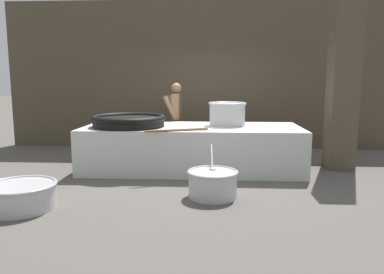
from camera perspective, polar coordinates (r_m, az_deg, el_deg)
ground_plane at (r=7.08m, az=0.00°, el=-4.86°), size 60.00×60.00×0.00m
back_wall at (r=9.24m, az=0.86°, el=9.37°), size 9.31×0.24×3.53m
support_pillar at (r=7.46m, az=22.09°, el=8.88°), size 0.48×0.48×3.53m
hearth_platform at (r=7.00m, az=0.00°, el=-1.64°), size 3.99×1.59×0.81m
giant_wok_near at (r=6.97m, az=-9.61°, el=2.49°), size 1.36×1.36×0.21m
stock_pot at (r=7.09m, az=5.40°, el=3.63°), size 0.71×0.71×0.43m
stirring_paddle at (r=6.28m, az=-1.83°, el=1.07°), size 1.04×0.49×0.04m
cook at (r=8.12m, az=-2.44°, el=3.07°), size 0.38×0.59×1.60m
prep_bowl_vegetables at (r=5.38m, az=3.16°, el=-6.93°), size 0.73×0.95×0.67m
prep_bowl_meat at (r=5.39m, az=-24.62°, el=-8.00°), size 0.91×0.91×0.34m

